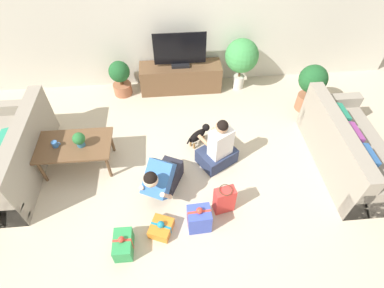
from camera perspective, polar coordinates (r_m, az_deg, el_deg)
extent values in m
plane|color=beige|center=(4.25, -1.52, -8.93)|extent=(16.00, 16.00, 0.00)
cube|color=beige|center=(5.45, -3.97, 23.28)|extent=(8.40, 0.06, 2.60)
cube|color=gray|center=(5.03, -31.35, -2.93)|extent=(0.88, 1.87, 0.41)
cube|color=gray|center=(4.60, -29.59, 0.55)|extent=(0.20, 1.87, 0.42)
cube|color=gray|center=(5.51, -29.30, 4.51)|extent=(0.88, 0.16, 0.59)
cube|color=#288E6B|center=(4.73, -31.53, -0.09)|extent=(0.18, 0.34, 0.32)
cube|color=gray|center=(4.96, 27.79, -1.70)|extent=(0.88, 1.87, 0.41)
cube|color=gray|center=(4.51, 25.90, 1.38)|extent=(0.20, 1.87, 0.42)
cube|color=gray|center=(4.50, 32.50, -9.15)|extent=(0.88, 0.16, 0.59)
cube|color=gray|center=(5.40, 24.56, 5.77)|extent=(0.88, 0.16, 0.59)
cube|color=#3366AD|center=(4.44, 29.88, -2.75)|extent=(0.18, 0.34, 0.32)
cube|color=#9E4293|center=(4.65, 27.84, 1.03)|extent=(0.18, 0.34, 0.32)
cube|color=#288E6B|center=(4.89, 25.99, 4.46)|extent=(0.18, 0.34, 0.32)
cube|color=brown|center=(4.50, -21.59, -0.20)|extent=(1.03, 0.61, 0.03)
cylinder|color=brown|center=(4.67, -26.66, -4.69)|extent=(0.04, 0.04, 0.43)
cylinder|color=brown|center=(4.39, -15.62, -4.19)|extent=(0.04, 0.04, 0.43)
cylinder|color=brown|center=(4.97, -25.40, -0.19)|extent=(0.04, 0.04, 0.43)
cylinder|color=brown|center=(4.71, -15.05, 0.54)|extent=(0.04, 0.04, 0.43)
cube|color=brown|center=(5.72, -2.16, 12.56)|extent=(1.49, 0.44, 0.51)
cube|color=black|center=(5.56, -2.24, 14.92)|extent=(0.32, 0.20, 0.05)
cube|color=black|center=(5.40, -2.34, 17.69)|extent=(0.91, 0.03, 0.57)
cylinder|color=#A36042|center=(5.69, 20.73, 7.53)|extent=(0.31, 0.31, 0.29)
cylinder|color=brown|center=(5.57, 21.31, 9.20)|extent=(0.06, 0.06, 0.14)
sphere|color=#1E5628|center=(5.42, 22.09, 11.39)|extent=(0.47, 0.47, 0.47)
cylinder|color=beige|center=(5.90, 8.79, 11.65)|extent=(0.21, 0.21, 0.25)
cylinder|color=brown|center=(5.78, 9.04, 13.35)|extent=(0.04, 0.04, 0.18)
sphere|color=#3D8E47|center=(5.59, 9.46, 16.24)|extent=(0.60, 0.60, 0.60)
cylinder|color=#A36042|center=(5.83, -13.04, 10.22)|extent=(0.33, 0.33, 0.21)
cylinder|color=brown|center=(5.74, -13.32, 11.49)|extent=(0.06, 0.06, 0.11)
sphere|color=#1E5628|center=(5.62, -13.70, 13.25)|extent=(0.37, 0.37, 0.37)
cube|color=#23232D|center=(4.24, -4.52, -5.99)|extent=(0.45, 0.52, 0.28)
cube|color=#3366AD|center=(3.86, -6.42, -6.56)|extent=(0.50, 0.58, 0.45)
sphere|color=beige|center=(3.61, -7.87, -6.80)|extent=(0.18, 0.18, 0.18)
sphere|color=black|center=(3.58, -7.92, -6.50)|extent=(0.17, 0.17, 0.17)
cylinder|color=beige|center=(4.01, -8.69, -8.51)|extent=(0.17, 0.26, 0.39)
cylinder|color=beige|center=(3.92, -4.88, -9.79)|extent=(0.17, 0.26, 0.39)
cube|color=#283351|center=(4.49, 4.70, -2.26)|extent=(0.65, 0.61, 0.24)
cube|color=white|center=(4.20, 5.50, 0.24)|extent=(0.38, 0.34, 0.45)
sphere|color=tan|center=(3.99, 5.72, 3.25)|extent=(0.17, 0.17, 0.17)
sphere|color=black|center=(3.97, 5.84, 3.48)|extent=(0.16, 0.16, 0.16)
cylinder|color=tan|center=(4.42, 5.02, 1.96)|extent=(0.18, 0.25, 0.06)
cylinder|color=tan|center=(4.30, 2.39, 0.52)|extent=(0.18, 0.25, 0.06)
ellipsoid|color=black|center=(4.68, 1.01, 1.60)|extent=(0.34, 0.32, 0.14)
sphere|color=black|center=(4.76, 2.68, 3.17)|extent=(0.12, 0.12, 0.12)
sphere|color=olive|center=(4.80, 3.05, 3.37)|extent=(0.05, 0.05, 0.05)
cylinder|color=black|center=(4.56, -0.65, 0.57)|extent=(0.07, 0.07, 0.09)
cylinder|color=olive|center=(4.81, 2.23, 1.06)|extent=(0.03, 0.03, 0.10)
cylinder|color=olive|center=(4.84, 1.55, 1.51)|extent=(0.03, 0.03, 0.10)
cylinder|color=olive|center=(4.70, 0.41, -0.37)|extent=(0.03, 0.03, 0.10)
cylinder|color=olive|center=(4.73, -0.27, 0.11)|extent=(0.03, 0.03, 0.10)
cube|color=orange|center=(3.91, -5.88, -15.64)|extent=(0.35, 0.37, 0.14)
cube|color=teal|center=(3.91, -5.88, -15.64)|extent=(0.25, 0.13, 0.14)
sphere|color=teal|center=(3.83, -5.99, -15.02)|extent=(0.09, 0.09, 0.09)
cube|color=#3D51BC|center=(3.83, 1.37, -14.05)|extent=(0.30, 0.25, 0.35)
cube|color=red|center=(3.83, 1.37, -14.05)|extent=(0.29, 0.05, 0.35)
sphere|color=red|center=(3.66, 1.43, -12.58)|extent=(0.08, 0.08, 0.08)
cube|color=#2D934C|center=(3.83, -12.94, -18.19)|extent=(0.22, 0.34, 0.24)
cube|color=red|center=(3.83, -12.94, -18.19)|extent=(0.22, 0.03, 0.24)
sphere|color=red|center=(3.71, -13.33, -17.28)|extent=(0.08, 0.08, 0.08)
cube|color=red|center=(3.94, 6.16, -10.54)|extent=(0.29, 0.19, 0.43)
torus|color=#4C3823|center=(3.75, 6.45, -8.67)|extent=(0.20, 0.20, 0.01)
cylinder|color=#386BAD|center=(4.53, -24.68, -0.03)|extent=(0.08, 0.08, 0.09)
torus|color=#386BAD|center=(4.51, -24.08, 0.05)|extent=(0.06, 0.01, 0.06)
cylinder|color=#336B84|center=(4.41, -20.42, 0.06)|extent=(0.11, 0.11, 0.07)
sphere|color=#286B33|center=(4.34, -20.77, 0.98)|extent=(0.17, 0.17, 0.17)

